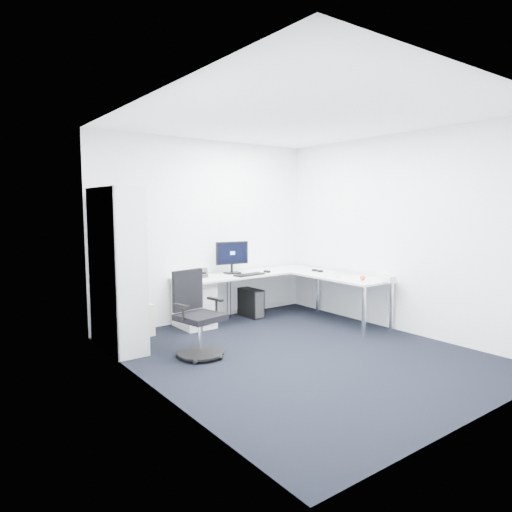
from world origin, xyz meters
TOP-DOWN VIEW (x-y plane):
  - ground at (0.00, 0.00)m, footprint 4.20×4.20m
  - ceiling at (0.00, 0.00)m, footprint 4.20×4.20m
  - wall_back at (0.00, 2.10)m, footprint 3.60×0.02m
  - wall_front at (0.00, -2.10)m, footprint 3.60×0.02m
  - wall_left at (-1.80, 0.00)m, footprint 0.02×4.20m
  - wall_right at (1.80, 0.00)m, footprint 0.02×4.20m
  - l_desk at (0.55, 1.40)m, footprint 2.42×1.36m
  - drawer_pedestal at (-0.40, 1.79)m, footprint 0.44×0.55m
  - bookshelf at (-1.62, 1.45)m, footprint 0.38×0.97m
  - task_chair at (-0.99, 0.58)m, footprint 0.65×0.65m
  - black_pc_tower at (0.61, 1.80)m, footprint 0.21×0.45m
  - beige_pc_tower at (-1.15, 1.91)m, footprint 0.20×0.45m
  - power_strip at (0.82, 2.08)m, footprint 0.34×0.08m
  - monitor at (0.28, 1.82)m, footprint 0.54×0.25m
  - black_keyboard at (0.38, 1.52)m, footprint 0.50×0.22m
  - mouse at (0.76, 1.59)m, footprint 0.06×0.10m
  - desk_phone at (-0.30, 1.80)m, footprint 0.19×0.19m
  - laptop at (1.64, 0.79)m, footprint 0.40×0.39m
  - white_keyboard at (1.29, 0.81)m, footprint 0.12×0.39m
  - headphones at (1.46, 1.20)m, footprint 0.14×0.21m
  - orange_fruit at (1.34, 0.21)m, footprint 0.07×0.07m
  - tissue_box at (1.53, -0.04)m, footprint 0.15×0.25m

SIDE VIEW (x-z plane):
  - ground at x=0.00m, z-range 0.00..0.00m
  - power_strip at x=0.82m, z-range 0.00..0.04m
  - beige_pc_tower at x=-1.15m, z-range 0.00..0.42m
  - black_pc_tower at x=0.61m, z-range 0.00..0.44m
  - drawer_pedestal at x=-0.40m, z-range 0.00..0.68m
  - l_desk at x=0.55m, z-range 0.00..0.71m
  - task_chair at x=-0.99m, z-range 0.00..0.99m
  - white_keyboard at x=1.29m, z-range 0.71..0.72m
  - black_keyboard at x=0.38m, z-range 0.71..0.73m
  - mouse at x=0.76m, z-range 0.71..0.74m
  - headphones at x=1.46m, z-range 0.71..0.76m
  - orange_fruit at x=1.34m, z-range 0.71..0.78m
  - tissue_box at x=1.53m, z-range 0.71..0.79m
  - desk_phone at x=-0.30m, z-range 0.71..0.84m
  - laptop at x=1.64m, z-range 0.71..0.96m
  - monitor at x=0.28m, z-range 0.71..1.21m
  - bookshelf at x=-1.62m, z-range 0.00..1.94m
  - wall_back at x=0.00m, z-range 0.00..2.70m
  - wall_front at x=0.00m, z-range 0.00..2.70m
  - wall_left at x=-1.80m, z-range 0.00..2.70m
  - wall_right at x=1.80m, z-range 0.00..2.70m
  - ceiling at x=0.00m, z-range 2.70..2.70m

